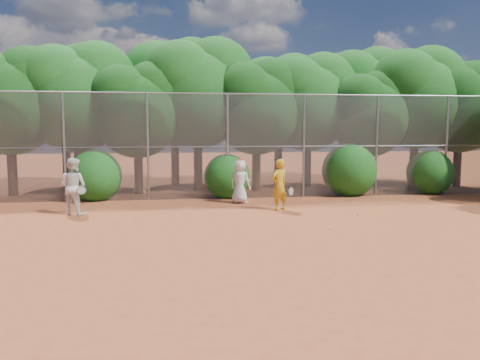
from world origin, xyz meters
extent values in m
plane|color=#9D4623|center=(0.00, 0.00, 0.00)|extent=(80.00, 80.00, 0.00)
cylinder|color=gray|center=(-7.00, 6.00, 2.00)|extent=(0.09, 0.09, 4.00)
cylinder|color=gray|center=(-4.00, 6.00, 2.00)|extent=(0.09, 0.09, 4.00)
cylinder|color=gray|center=(-1.00, 6.00, 2.00)|extent=(0.09, 0.09, 4.00)
cylinder|color=gray|center=(2.00, 6.00, 2.00)|extent=(0.09, 0.09, 4.00)
cylinder|color=gray|center=(5.00, 6.00, 2.00)|extent=(0.09, 0.09, 4.00)
cylinder|color=gray|center=(8.00, 6.00, 2.00)|extent=(0.09, 0.09, 4.00)
cylinder|color=gray|center=(0.00, 6.00, 4.00)|extent=(20.00, 0.05, 0.05)
cylinder|color=gray|center=(0.00, 6.00, 2.00)|extent=(20.00, 0.04, 0.04)
cube|color=slate|center=(0.00, 6.00, 2.00)|extent=(20.00, 0.02, 4.00)
cylinder|color=black|center=(-9.50, 8.00, 1.19)|extent=(0.38, 0.38, 2.38)
sphere|color=#0B330C|center=(-9.50, 8.00, 3.52)|extent=(3.81, 3.81, 3.81)
sphere|color=#0B330C|center=(-8.74, 8.38, 4.47)|extent=(3.05, 3.05, 3.05)
cylinder|color=black|center=(-7.00, 8.50, 1.26)|extent=(0.38, 0.38, 2.52)
sphere|color=#134F15|center=(-7.00, 8.50, 3.73)|extent=(4.03, 4.03, 4.03)
sphere|color=#134F15|center=(-6.19, 8.90, 4.74)|extent=(3.23, 3.23, 3.23)
sphere|color=#134F15|center=(-7.71, 8.20, 4.54)|extent=(3.02, 3.02, 3.02)
cylinder|color=black|center=(-4.50, 7.80, 1.08)|extent=(0.36, 0.36, 2.17)
sphere|color=#0B330C|center=(-4.50, 7.80, 3.21)|extent=(3.47, 3.47, 3.47)
sphere|color=#0B330C|center=(-3.81, 8.15, 4.08)|extent=(2.78, 2.78, 2.78)
sphere|color=#0B330C|center=(-5.11, 7.54, 3.91)|extent=(2.60, 2.60, 2.60)
cylinder|color=black|center=(-2.00, 8.80, 1.33)|extent=(0.39, 0.39, 2.66)
sphere|color=#134F15|center=(-2.00, 8.80, 3.94)|extent=(4.26, 4.26, 4.26)
sphere|color=#134F15|center=(-1.15, 9.23, 5.00)|extent=(3.40, 3.40, 3.40)
sphere|color=#134F15|center=(-2.74, 8.48, 4.79)|extent=(3.19, 3.19, 3.19)
cylinder|color=black|center=(0.50, 8.20, 1.14)|extent=(0.37, 0.37, 2.27)
sphere|color=#0B330C|center=(0.50, 8.20, 3.37)|extent=(3.64, 3.64, 3.64)
sphere|color=#0B330C|center=(1.23, 8.56, 4.28)|extent=(2.91, 2.91, 2.91)
sphere|color=#0B330C|center=(-0.14, 7.93, 4.10)|extent=(2.73, 2.73, 2.73)
cylinder|color=black|center=(3.00, 9.00, 1.22)|extent=(0.38, 0.38, 2.45)
sphere|color=#134F15|center=(3.00, 9.00, 3.63)|extent=(3.92, 3.92, 3.92)
sphere|color=#134F15|center=(3.78, 9.39, 4.61)|extent=(3.14, 3.14, 3.14)
sphere|color=#134F15|center=(2.31, 8.71, 4.41)|extent=(2.94, 2.94, 2.94)
cylinder|color=black|center=(5.50, 8.00, 1.05)|extent=(0.36, 0.36, 2.10)
sphere|color=#0B330C|center=(5.50, 8.00, 3.11)|extent=(3.36, 3.36, 3.36)
sphere|color=#0B330C|center=(6.17, 8.34, 3.95)|extent=(2.69, 2.69, 2.69)
sphere|color=#0B330C|center=(4.91, 7.75, 3.78)|extent=(2.52, 2.52, 2.52)
cylinder|color=black|center=(8.00, 8.60, 1.29)|extent=(0.39, 0.39, 2.59)
sphere|color=#134F15|center=(8.00, 8.60, 3.83)|extent=(4.14, 4.14, 4.14)
sphere|color=#134F15|center=(8.83, 9.01, 4.87)|extent=(3.32, 3.32, 3.32)
sphere|color=#134F15|center=(7.27, 8.29, 4.66)|extent=(3.11, 3.11, 3.11)
cylinder|color=black|center=(10.00, 8.30, 1.15)|extent=(0.37, 0.37, 2.31)
sphere|color=#0B330C|center=(10.00, 8.30, 3.42)|extent=(3.70, 3.70, 3.70)
sphere|color=#0B330C|center=(10.74, 8.67, 4.34)|extent=(2.96, 2.96, 2.96)
sphere|color=#0B330C|center=(9.35, 8.02, 4.16)|extent=(2.77, 2.77, 2.77)
cylinder|color=black|center=(-8.00, 10.80, 1.31)|extent=(0.39, 0.39, 2.62)
sphere|color=#134F15|center=(-8.00, 10.80, 3.88)|extent=(4.20, 4.20, 4.20)
sphere|color=#134F15|center=(-7.16, 11.22, 4.94)|extent=(3.36, 3.36, 3.36)
sphere|color=#134F15|center=(-8.73, 10.49, 4.72)|extent=(3.15, 3.15, 3.15)
cylinder|color=black|center=(-3.00, 11.00, 1.40)|extent=(0.40, 0.40, 2.80)
sphere|color=#134F15|center=(-3.00, 11.00, 4.14)|extent=(4.48, 4.48, 4.48)
sphere|color=#134F15|center=(-2.10, 11.45, 5.26)|extent=(3.58, 3.58, 3.58)
sphere|color=#134F15|center=(-3.78, 10.66, 5.04)|extent=(3.36, 3.36, 3.36)
cylinder|color=black|center=(2.00, 10.60, 1.26)|extent=(0.38, 0.38, 2.52)
sphere|color=#134F15|center=(2.00, 10.60, 3.73)|extent=(4.03, 4.03, 4.03)
sphere|color=#134F15|center=(2.81, 11.00, 4.74)|extent=(3.23, 3.23, 3.23)
sphere|color=#134F15|center=(1.29, 10.30, 4.54)|extent=(3.02, 3.02, 3.02)
cylinder|color=black|center=(6.50, 11.20, 1.36)|extent=(0.40, 0.40, 2.73)
sphere|color=#134F15|center=(6.50, 11.20, 4.04)|extent=(4.37, 4.37, 4.37)
sphere|color=#134F15|center=(7.37, 11.64, 5.13)|extent=(3.49, 3.49, 3.49)
sphere|color=#134F15|center=(5.74, 10.87, 4.91)|extent=(3.28, 3.28, 3.28)
sphere|color=#134F15|center=(-6.00, 6.30, 1.00)|extent=(2.00, 2.00, 2.00)
sphere|color=#134F15|center=(-1.00, 6.30, 0.90)|extent=(1.80, 1.80, 1.80)
sphere|color=#134F15|center=(4.00, 6.30, 1.10)|extent=(2.20, 2.20, 2.20)
sphere|color=#134F15|center=(7.50, 6.30, 0.95)|extent=(1.90, 1.90, 1.90)
imported|color=gold|center=(0.40, 3.16, 0.85)|extent=(0.74, 0.66, 1.70)
torus|color=black|center=(0.75, 2.96, 0.65)|extent=(0.26, 0.22, 0.30)
cylinder|color=black|center=(0.61, 3.13, 0.64)|extent=(0.20, 0.24, 0.04)
imported|color=silver|center=(-0.68, 4.79, 0.79)|extent=(0.92, 0.85, 1.58)
ellipsoid|color=#B51919|center=(-0.68, 4.79, 1.54)|extent=(0.22, 0.22, 0.13)
sphere|color=yellow|center=(-0.38, 4.59, 0.85)|extent=(0.07, 0.07, 0.07)
imported|color=silver|center=(-6.16, 3.26, 0.89)|extent=(1.08, 0.99, 1.79)
torus|color=black|center=(-5.86, 2.96, 0.80)|extent=(0.31, 0.19, 0.27)
cylinder|color=black|center=(-5.87, 3.15, 0.69)|extent=(0.05, 0.26, 0.17)
sphere|color=yellow|center=(2.62, 1.91, 0.03)|extent=(0.07, 0.07, 0.07)
sphere|color=yellow|center=(2.39, 1.97, 0.03)|extent=(0.07, 0.07, 0.07)
sphere|color=yellow|center=(1.11, 0.13, 0.03)|extent=(0.07, 0.07, 0.07)
sphere|color=yellow|center=(3.22, 1.80, 0.03)|extent=(0.07, 0.07, 0.07)
sphere|color=yellow|center=(-0.80, -0.45, 0.03)|extent=(0.07, 0.07, 0.07)
sphere|color=yellow|center=(4.96, 3.92, 0.03)|extent=(0.07, 0.07, 0.07)
camera|label=1|loc=(-2.96, -11.79, 2.70)|focal=35.00mm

